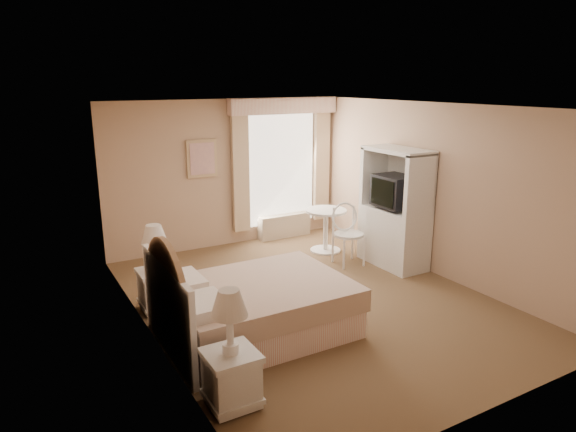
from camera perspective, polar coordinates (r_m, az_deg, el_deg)
room at (r=6.46m, az=2.86°, el=0.95°), size 4.21×5.51×2.51m
window at (r=9.20m, az=-0.53°, el=5.76°), size 2.05×0.22×2.51m
framed_art at (r=8.60m, az=-9.54°, el=6.32°), size 0.52×0.04×0.62m
bed at (r=5.87m, az=-4.28°, el=-10.04°), size 2.07×1.56×1.38m
nightstand_near at (r=4.68m, az=-6.35°, el=-16.02°), size 0.45×0.45×1.09m
nightstand_far at (r=6.64m, az=-14.35°, el=-6.73°), size 0.45×0.45×1.09m
round_table at (r=8.58m, az=4.22°, el=-0.84°), size 0.68×0.68×0.72m
cafe_chair at (r=8.04m, az=6.56°, el=-1.44°), size 0.51×0.51×0.96m
armoire at (r=8.04m, az=11.77°, el=-0.17°), size 0.55×1.10×1.82m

